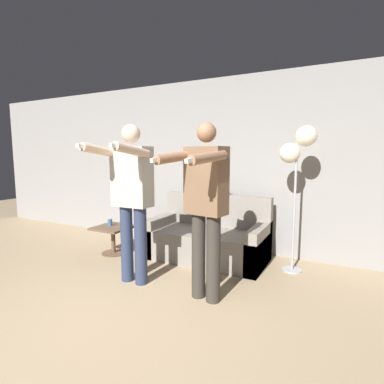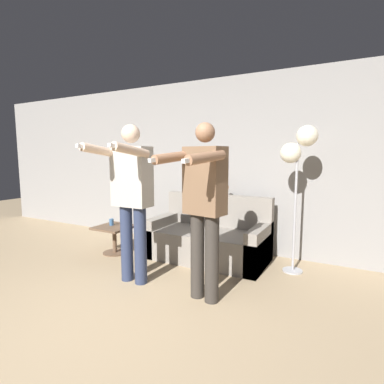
# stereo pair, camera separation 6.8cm
# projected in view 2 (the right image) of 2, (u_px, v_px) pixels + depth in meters

# --- Properties ---
(ground_plane) EXTENTS (16.00, 16.00, 0.00)m
(ground_plane) POSITION_uv_depth(u_px,v_px,m) (60.00, 347.00, 2.27)
(ground_plane) COLOR tan
(wall_back) EXTENTS (10.00, 0.05, 2.60)m
(wall_back) POSITION_uv_depth(u_px,v_px,m) (215.00, 165.00, 4.65)
(wall_back) COLOR gray
(wall_back) RESTS_ON ground_plane
(couch) EXTENTS (1.63, 0.83, 0.88)m
(couch) POSITION_uv_depth(u_px,v_px,m) (209.00, 239.00, 4.21)
(couch) COLOR gray
(couch) RESTS_ON ground_plane
(person_left) EXTENTS (0.51, 0.67, 1.79)m
(person_left) POSITION_uv_depth(u_px,v_px,m) (131.00, 193.00, 3.32)
(person_left) COLOR #2D3856
(person_left) RESTS_ON ground_plane
(person_right) EXTENTS (0.54, 0.73, 1.76)m
(person_right) POSITION_uv_depth(u_px,v_px,m) (204.00, 201.00, 2.91)
(person_right) COLOR #38332D
(person_right) RESTS_ON ground_plane
(cat) EXTENTS (0.45, 0.13, 0.17)m
(cat) POSITION_uv_depth(u_px,v_px,m) (218.00, 189.00, 4.40)
(cat) COLOR tan
(cat) RESTS_ON couch
(floor_lamp) EXTENTS (0.43, 0.25, 1.80)m
(floor_lamp) POSITION_uv_depth(u_px,v_px,m) (298.00, 152.00, 3.57)
(floor_lamp) COLOR #B2B2B7
(floor_lamp) RESTS_ON ground_plane
(side_table) EXTENTS (0.50, 0.50, 0.41)m
(side_table) POSITION_uv_depth(u_px,v_px,m) (114.00, 233.00, 4.43)
(side_table) COLOR brown
(side_table) RESTS_ON ground_plane
(cup) EXTENTS (0.06, 0.06, 0.10)m
(cup) POSITION_uv_depth(u_px,v_px,m) (111.00, 222.00, 4.46)
(cup) COLOR #3D6693
(cup) RESTS_ON side_table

